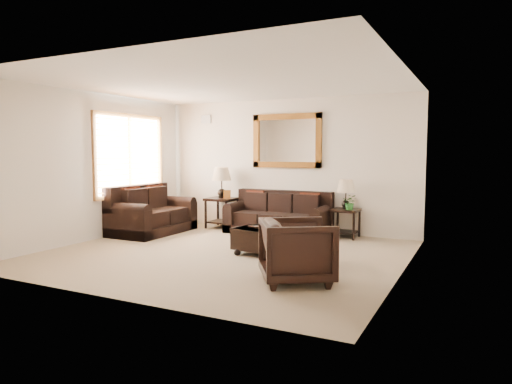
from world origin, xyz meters
The scene contains 11 objects.
room centered at (0.00, 0.00, 1.35)m, with size 5.51×5.01×2.71m.
window centered at (-2.70, 0.90, 1.55)m, with size 0.07×1.96×1.66m.
mirror centered at (0.05, 2.47, 1.85)m, with size 1.50×0.06×1.10m.
air_vent centered at (-1.90, 2.48, 2.35)m, with size 0.25×0.02×0.18m, color #999999.
sofa centered at (0.05, 2.09, 0.30)m, with size 2.05×0.88×0.84m.
loveseat centered at (-2.29, 0.98, 0.35)m, with size 1.01×1.70×0.96m.
end_table_left centered at (-1.32, 2.16, 0.85)m, with size 0.59×0.59×1.30m.
end_table_right centered at (1.37, 2.21, 0.72)m, with size 0.50×0.50×1.10m.
coffee_table centered at (0.76, 0.22, 0.26)m, with size 1.32×0.86×0.52m.
armchair centered at (1.64, -0.99, 0.44)m, with size 0.85×0.79×0.87m, color black.
potted_plant centered at (1.48, 2.12, 0.66)m, with size 0.26×0.29×0.22m, color #1D521C.
Camera 1 is at (3.66, -6.20, 1.62)m, focal length 32.00 mm.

